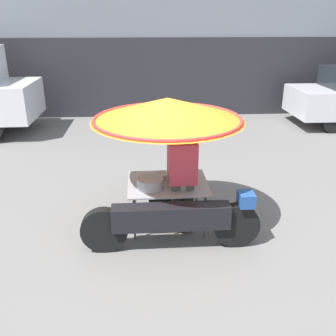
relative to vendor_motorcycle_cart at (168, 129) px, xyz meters
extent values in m
plane|color=slate|center=(0.01, -0.30, -1.49)|extent=(36.00, 36.00, 0.00)
cube|color=gray|center=(0.01, 7.76, 0.30)|extent=(28.00, 2.00, 3.58)
cube|color=#28282D|center=(0.01, 6.73, -0.32)|extent=(23.80, 0.06, 2.33)
cylinder|color=black|center=(0.87, -0.55, -1.18)|extent=(0.61, 0.14, 0.61)
cylinder|color=black|center=(-0.87, -0.55, -1.18)|extent=(0.61, 0.14, 0.61)
cube|color=black|center=(0.00, -0.55, -1.02)|extent=(1.54, 0.24, 0.32)
cube|color=#234C93|center=(0.97, -0.55, -0.80)|extent=(0.20, 0.24, 0.18)
cylinder|color=black|center=(0.00, 0.36, -1.21)|extent=(0.55, 0.14, 0.55)
cylinder|color=#515156|center=(0.48, -0.33, -1.16)|extent=(0.03, 0.03, 0.65)
cylinder|color=#515156|center=(0.48, 0.48, -1.16)|extent=(0.03, 0.03, 0.65)
cylinder|color=#515156|center=(-0.49, -0.33, -1.16)|extent=(0.03, 0.03, 0.65)
cylinder|color=#515156|center=(-0.49, 0.48, -1.16)|extent=(0.03, 0.03, 0.65)
cube|color=#9E9EA3|center=(0.00, 0.07, -0.83)|extent=(1.14, 0.95, 0.02)
cylinder|color=#B2B2B7|center=(0.00, 0.07, -0.36)|extent=(0.03, 0.03, 0.92)
cone|color=orange|center=(0.00, 0.07, 0.25)|extent=(2.07, 2.07, 0.30)
torus|color=red|center=(0.00, 0.07, 0.12)|extent=(2.01, 2.01, 0.05)
cylinder|color=#939399|center=(-0.26, -0.09, -0.75)|extent=(0.37, 0.37, 0.15)
cylinder|color=#939399|center=(0.20, -0.07, -0.75)|extent=(0.28, 0.28, 0.14)
cylinder|color=#939399|center=(-0.06, 0.26, -0.78)|extent=(0.23, 0.23, 0.07)
cylinder|color=#4C473D|center=(0.10, -0.16, -1.11)|extent=(0.14, 0.14, 0.77)
cylinder|color=#4C473D|center=(0.28, -0.16, -1.11)|extent=(0.14, 0.14, 0.77)
cube|color=#C13847|center=(0.19, -0.16, -0.44)|extent=(0.38, 0.22, 0.57)
sphere|color=tan|center=(0.19, -0.16, -0.05)|extent=(0.21, 0.21, 0.21)
cylinder|color=black|center=(4.73, 4.54, -1.18)|extent=(0.62, 0.20, 0.62)
cylinder|color=black|center=(4.73, 5.99, -1.18)|extent=(0.62, 0.20, 0.62)
cylinder|color=black|center=(-4.13, 5.89, -1.07)|extent=(0.84, 0.24, 0.84)
camera|label=1|loc=(-0.34, -4.80, 1.38)|focal=40.00mm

